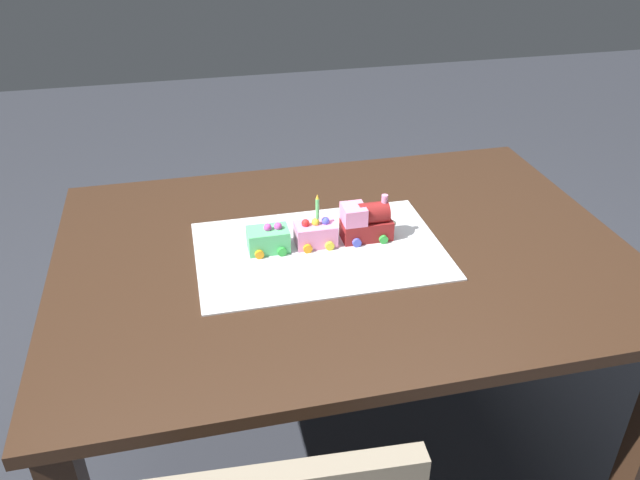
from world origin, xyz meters
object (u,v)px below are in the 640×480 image
(cake_car_hopper_mint_green, at_px, (268,239))
(birthday_candle, at_px, (317,207))
(cake_car_gondola_bubblegum, at_px, (316,234))
(cake_locomotive, at_px, (366,222))
(dining_table, at_px, (343,283))

(cake_car_hopper_mint_green, bearing_deg, birthday_candle, 180.00)
(cake_car_gondola_bubblegum, xyz_separation_m, cake_car_hopper_mint_green, (0.12, 0.00, -0.00))
(cake_car_hopper_mint_green, bearing_deg, cake_locomotive, 180.00)
(cake_locomotive, height_order, birthday_candle, birthday_candle)
(dining_table, xyz_separation_m, birthday_candle, (0.06, -0.03, 0.21))
(cake_car_gondola_bubblegum, bearing_deg, dining_table, 156.10)
(cake_car_gondola_bubblegum, height_order, cake_car_hopper_mint_green, same)
(cake_locomotive, distance_m, cake_car_hopper_mint_green, 0.25)
(dining_table, relative_size, cake_locomotive, 10.00)
(cake_car_gondola_bubblegum, xyz_separation_m, birthday_candle, (-0.00, 0.00, 0.07))
(cake_car_gondola_bubblegum, distance_m, birthday_candle, 0.07)
(dining_table, height_order, cake_car_gondola_bubblegum, cake_car_gondola_bubblegum)
(dining_table, height_order, cake_locomotive, cake_locomotive)
(dining_table, relative_size, cake_car_hopper_mint_green, 14.00)
(cake_car_gondola_bubblegum, bearing_deg, birthday_candle, 180.00)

